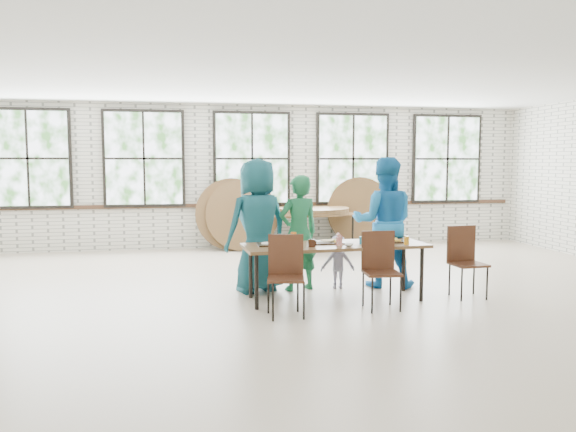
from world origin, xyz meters
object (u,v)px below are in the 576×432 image
Objects in this scene: dining_table at (335,248)px; storage_table at (313,216)px; chair_near_left at (286,268)px; chair_near_right at (380,263)px.

storage_table is at bearing 77.36° from dining_table.
chair_near_right is (1.21, 0.11, 0.00)m from chair_near_left.
chair_near_right is at bearing -96.84° from storage_table.
chair_near_right is at bearing -50.71° from dining_table.
chair_near_right reaches higher than storage_table.
storage_table is at bearing 83.91° from chair_near_left.
chair_near_right is (0.44, -0.48, -0.13)m from dining_table.
chair_near_left and chair_near_right have the same top height.
chair_near_left is 5.03m from storage_table.
dining_table is 1.32× the size of storage_table.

